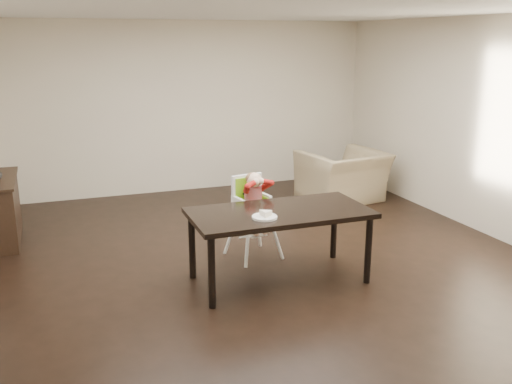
{
  "coord_description": "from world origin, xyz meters",
  "views": [
    {
      "loc": [
        -2.14,
        -5.46,
        2.41
      ],
      "look_at": [
        -0.1,
        0.08,
        0.82
      ],
      "focal_mm": 40.0,
      "sensor_mm": 36.0,
      "label": 1
    }
  ],
  "objects_px": {
    "dining_table": "(280,218)",
    "armchair": "(343,168)",
    "high_chair": "(252,197)",
    "sideboard": "(0,209)"
  },
  "relations": [
    {
      "from": "sideboard",
      "to": "dining_table",
      "type": "bearing_deg",
      "value": -39.79
    },
    {
      "from": "high_chair",
      "to": "sideboard",
      "type": "height_order",
      "value": "high_chair"
    },
    {
      "from": "armchair",
      "to": "sideboard",
      "type": "bearing_deg",
      "value": -7.34
    },
    {
      "from": "dining_table",
      "to": "high_chair",
      "type": "bearing_deg",
      "value": 92.13
    },
    {
      "from": "dining_table",
      "to": "armchair",
      "type": "bearing_deg",
      "value": 49.83
    },
    {
      "from": "dining_table",
      "to": "armchair",
      "type": "relative_size",
      "value": 1.53
    },
    {
      "from": "dining_table",
      "to": "high_chair",
      "type": "relative_size",
      "value": 1.82
    },
    {
      "from": "dining_table",
      "to": "armchair",
      "type": "xyz_separation_m",
      "value": [
        2.05,
        2.43,
        -0.16
      ]
    },
    {
      "from": "dining_table",
      "to": "high_chair",
      "type": "xyz_separation_m",
      "value": [
        -0.03,
        0.74,
        0.03
      ]
    },
    {
      "from": "high_chair",
      "to": "armchair",
      "type": "xyz_separation_m",
      "value": [
        2.08,
        1.69,
        -0.18
      ]
    }
  ]
}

